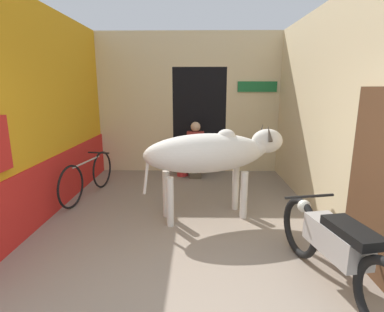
% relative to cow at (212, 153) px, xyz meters
% --- Properties ---
extents(wall_left_shopfront, '(0.25, 4.92, 3.21)m').
position_rel_cow_xyz_m(wall_left_shopfront, '(-2.62, 0.17, 0.54)').
color(wall_left_shopfront, orange).
rests_on(wall_left_shopfront, ground_plane).
extents(wall_back_with_doorway, '(4.20, 0.93, 3.21)m').
position_rel_cow_xyz_m(wall_back_with_doorway, '(-0.31, 2.94, 0.41)').
color(wall_back_with_doorway, beige).
rests_on(wall_back_with_doorway, ground_plane).
extents(wall_right_with_door, '(0.22, 4.92, 3.21)m').
position_rel_cow_xyz_m(wall_right_with_door, '(1.75, 0.13, 0.57)').
color(wall_right_with_door, beige).
rests_on(wall_right_with_door, ground_plane).
extents(cow, '(2.24, 1.08, 1.44)m').
position_rel_cow_xyz_m(cow, '(0.00, 0.00, 0.00)').
color(cow, silver).
rests_on(cow, ground_plane).
extents(motorcycle_near, '(0.62, 1.99, 0.82)m').
position_rel_cow_xyz_m(motorcycle_near, '(1.12, -1.74, -0.55)').
color(motorcycle_near, black).
rests_on(motorcycle_near, ground_plane).
extents(bicycle, '(0.47, 1.81, 0.75)m').
position_rel_cow_xyz_m(bicycle, '(-2.23, 0.85, -0.63)').
color(bicycle, black).
rests_on(bicycle, ground_plane).
extents(shopkeeper_seated, '(0.38, 0.34, 1.25)m').
position_rel_cow_xyz_m(shopkeeper_seated, '(-0.27, 2.14, -0.36)').
color(shopkeeper_seated, brown).
rests_on(shopkeeper_seated, ground_plane).
extents(plastic_stool, '(0.37, 0.37, 0.40)m').
position_rel_cow_xyz_m(plastic_stool, '(-0.56, 2.22, -0.80)').
color(plastic_stool, red).
rests_on(plastic_stool, ground_plane).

